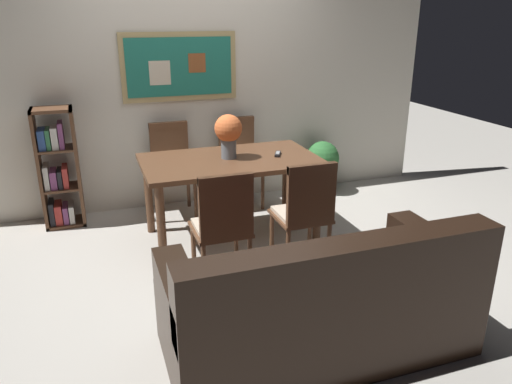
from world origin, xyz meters
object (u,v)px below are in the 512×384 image
bookshelf (58,172)px  dining_chair_near_left (223,221)px  dining_chair_near_right (305,208)px  leather_couch (321,306)px  tv_remote (278,154)px  dining_chair_far_left (172,161)px  dining_chair_far_right (239,154)px  dining_table (230,169)px  potted_ivy (322,164)px  flower_vase (228,132)px

bookshelf → dining_chair_near_left: bearing=-55.0°
dining_chair_near_right → leather_couch: size_ratio=0.51×
dining_chair_near_left → bookshelf: bearing=125.0°
dining_chair_near_right → tv_remote: bearing=84.4°
dining_chair_far_left → bookshelf: 1.06m
dining_chair_far_right → dining_table: bearing=-112.3°
dining_chair_far_left → potted_ivy: 1.69m
dining_table → dining_chair_far_left: size_ratio=1.66×
dining_chair_near_left → leather_couch: bearing=-69.0°
dining_chair_near_right → bookshelf: bearing=138.3°
dining_chair_near_right → leather_couch: dining_chair_near_right is taller
bookshelf → potted_ivy: bearing=0.1°
dining_table → dining_chair_near_left: 0.88m
bookshelf → tv_remote: bookshelf is taller
dining_table → potted_ivy: (1.30, 0.82, -0.32)m
bookshelf → potted_ivy: size_ratio=1.90×
dining_table → flower_vase: size_ratio=3.98×
potted_ivy → tv_remote: 1.29m
leather_couch → flower_vase: 1.86m
tv_remote → dining_table: bearing=176.0°
leather_couch → potted_ivy: leather_couch is taller
dining_chair_near_right → potted_ivy: size_ratio=1.54×
dining_chair_far_right → dining_chair_near_right: size_ratio=1.00×
dining_chair_far_right → dining_chair_far_left: same height
dining_chair_far_left → flower_vase: flower_vase is taller
flower_vase → potted_ivy: bearing=31.2°
tv_remote → flower_vase: bearing=172.7°
dining_chair_near_left → flower_vase: size_ratio=2.40×
dining_table → flower_vase: bearing=100.2°
dining_chair_near_left → leather_couch: 0.98m
flower_vase → dining_chair_near_right: bearing=-66.3°
dining_chair_near_right → flower_vase: (-0.36, 0.81, 0.44)m
dining_table → dining_chair_far_right: size_ratio=1.66×
potted_ivy → flower_vase: flower_vase is taller
dining_chair_far_left → leather_couch: bearing=-80.4°
dining_chair_far_left → tv_remote: 1.17m
leather_couch → bookshelf: bearing=120.4°
dining_chair_far_right → tv_remote: 0.86m
dining_chair_far_right → dining_chair_far_left: (-0.71, -0.02, 0.00)m
dining_chair_far_left → tv_remote: size_ratio=5.71×
dining_chair_far_right → leather_couch: (-0.29, -2.52, -0.22)m
dining_chair_near_left → dining_chair_far_left: bearing=92.8°
dining_chair_far_right → dining_chair_near_right: (0.02, -1.59, 0.00)m
dining_table → potted_ivy: size_ratio=2.55×
dining_chair_far_left → dining_table: bearing=-64.2°
bookshelf → leather_couch: bearing=-59.6°
dining_chair_near_right → dining_table: bearing=114.1°
dining_chair_near_left → dining_chair_near_right: same height
dining_chair_near_right → bookshelf: 2.40m
dining_table → flower_vase: (-0.00, 0.03, 0.33)m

